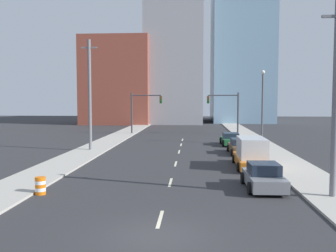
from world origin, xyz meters
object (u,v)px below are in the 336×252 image
(utility_pole_right_near, at_px, (335,99))
(traffic_barrel, at_px, (40,186))
(sedan_brown, at_px, (240,147))
(traffic_signal_right, at_px, (229,107))
(utility_pole_left_mid, at_px, (90,94))
(box_truck_orange, at_px, (251,154))
(sedan_green, at_px, (231,139))
(traffic_signal_left, at_px, (141,107))
(street_lamp, at_px, (262,102))
(sedan_gray, at_px, (264,177))

(utility_pole_right_near, relative_size, traffic_barrel, 10.64)
(sedan_brown, bearing_deg, traffic_signal_right, 86.03)
(utility_pole_left_mid, xyz_separation_m, box_truck_orange, (14.64, -8.23, -4.56))
(traffic_signal_right, relative_size, sedan_green, 1.32)
(traffic_signal_left, relative_size, traffic_signal_right, 1.00)
(traffic_signal_right, bearing_deg, sedan_green, -94.21)
(traffic_barrel, height_order, street_lamp, street_lamp)
(traffic_barrel, distance_m, street_lamp, 28.73)
(utility_pole_right_near, height_order, sedan_gray, utility_pole_right_near)
(traffic_signal_left, distance_m, sedan_green, 17.72)
(utility_pole_left_mid, bearing_deg, sedan_gray, -46.36)
(utility_pole_right_near, xyz_separation_m, traffic_barrel, (-15.47, -0.26, -4.70))
(street_lamp, bearing_deg, sedan_green, -168.43)
(traffic_signal_right, relative_size, utility_pole_right_near, 0.60)
(utility_pole_left_mid, xyz_separation_m, street_lamp, (18.02, 6.37, -0.76))
(utility_pole_right_near, xyz_separation_m, sedan_green, (-3.08, 22.48, -4.53))
(utility_pole_left_mid, height_order, sedan_gray, utility_pole_left_mid)
(street_lamp, bearing_deg, utility_pole_left_mid, -160.54)
(traffic_signal_right, distance_m, street_lamp, 12.21)
(utility_pole_right_near, distance_m, sedan_green, 23.13)
(utility_pole_left_mid, xyz_separation_m, sedan_brown, (14.64, -0.97, -4.97))
(box_truck_orange, distance_m, sedan_green, 13.87)
(box_truck_orange, bearing_deg, utility_pole_left_mid, 151.38)
(traffic_signal_right, distance_m, sedan_brown, 19.52)
(utility_pole_left_mid, bearing_deg, traffic_signal_right, 49.91)
(street_lamp, bearing_deg, sedan_brown, -114.76)
(traffic_barrel, bearing_deg, utility_pole_right_near, 0.95)
(traffic_signal_left, bearing_deg, traffic_barrel, -90.66)
(utility_pole_left_mid, distance_m, sedan_brown, 15.49)
(sedan_gray, bearing_deg, sedan_green, 88.68)
(traffic_signal_right, distance_m, utility_pole_left_mid, 23.91)
(sedan_gray, bearing_deg, traffic_barrel, -171.34)
(traffic_signal_left, height_order, sedan_gray, traffic_signal_left)
(traffic_signal_right, relative_size, sedan_brown, 1.32)
(traffic_signal_left, relative_size, sedan_gray, 1.44)
(street_lamp, relative_size, sedan_green, 1.82)
(traffic_barrel, distance_m, sedan_green, 25.89)
(traffic_signal_left, bearing_deg, utility_pole_right_near, -66.77)
(traffic_signal_left, height_order, utility_pole_right_near, utility_pole_right_near)
(traffic_signal_left, bearing_deg, box_truck_orange, -65.28)
(box_truck_orange, distance_m, sedan_brown, 7.27)
(utility_pole_right_near, relative_size, street_lamp, 1.20)
(utility_pole_right_near, distance_m, sedan_brown, 16.76)
(traffic_signal_left, distance_m, utility_pole_left_mid, 18.49)
(street_lamp, height_order, sedan_gray, street_lamp)
(traffic_barrel, distance_m, sedan_brown, 20.47)
(traffic_signal_left, distance_m, sedan_brown, 23.00)
(traffic_signal_right, height_order, sedan_green, traffic_signal_right)
(utility_pole_left_mid, distance_m, traffic_barrel, 17.97)
(traffic_signal_right, bearing_deg, box_truck_orange, -91.56)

